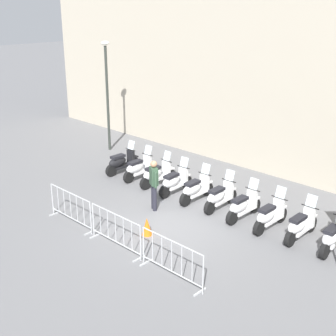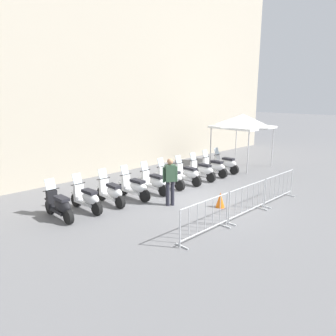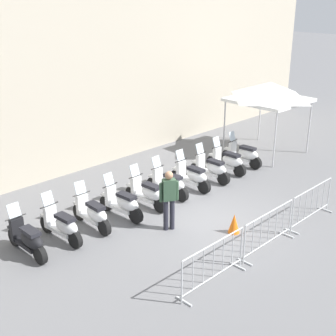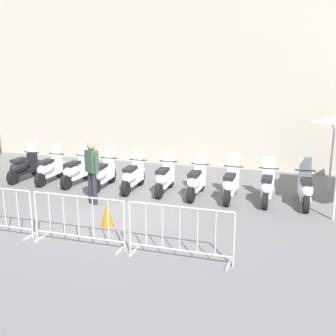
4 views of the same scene
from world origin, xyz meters
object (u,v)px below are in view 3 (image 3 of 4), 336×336
Objects in this scene: motorcycle_2 at (93,213)px; motorcycle_8 at (228,161)px; barrier_segment_1 at (268,231)px; traffic_cone at (234,223)px; barrier_segment_2 at (311,205)px; barrier_segment_0 at (213,264)px; canopy_tent at (269,92)px; motorcycle_5 at (169,184)px; motorcycle_9 at (244,154)px; motorcycle_0 at (28,239)px; motorcycle_7 at (211,168)px; motorcycle_1 at (62,225)px; motorcycle_3 at (123,203)px; officer_near_row_end at (169,197)px; motorcycle_4 at (148,193)px; motorcycle_6 at (192,176)px.

motorcycle_2 and motorcycle_8 have the same top height.
motorcycle_2 reaches higher than barrier_segment_1.
barrier_segment_2 is at bearing -27.11° from traffic_cone.
barrier_segment_1 is at bearing -178.72° from barrier_segment_2.
canopy_tent reaches higher than barrier_segment_0.
motorcycle_5 is 6.25m from canopy_tent.
motorcycle_8 is 1.00m from motorcycle_9.
traffic_cone is (-2.13, 1.09, -0.25)m from barrier_segment_2.
motorcycle_0 is at bearing -178.74° from motorcycle_8.
motorcycle_7 is at bearing -172.86° from canopy_tent.
motorcycle_1 and motorcycle_3 have the same top height.
motorcycle_5 is 2.25m from officer_near_row_end.
canopy_tent is 5.29× the size of traffic_cone.
motorcycle_2 and motorcycle_4 have the same top height.
motorcycle_5 is 0.82× the size of barrier_segment_2.
barrier_segment_2 is (5.76, -3.95, 0.07)m from motorcycle_1.
motorcycle_9 is 0.82× the size of barrier_segment_0.
motorcycle_8 is (6.01, 0.11, 0.00)m from motorcycle_2.
traffic_cone is (-6.25, -3.39, -2.24)m from canopy_tent.
barrier_segment_1 is 1.21× the size of officer_near_row_end.
motorcycle_2 is (2.00, 0.07, 0.00)m from motorcycle_0.
motorcycle_5 is 4.11m from barrier_segment_1.
motorcycle_9 is at bearing 1.37° from motorcycle_2.
motorcycle_4 is 2.93m from traffic_cone.
barrier_segment_0 is (-3.59, -4.07, 0.07)m from motorcycle_6.
motorcycle_6 is at bearing 31.03° from officer_near_row_end.
motorcycle_1 is 1.00× the size of motorcycle_6.
canopy_tent reaches higher than motorcycle_9.
canopy_tent is at bearing 7.86° from motorcycle_8.
motorcycle_3 is 2.00m from motorcycle_5.
motorcycle_1 is 8.00m from motorcycle_9.
motorcycle_3 and motorcycle_7 have the same top height.
motorcycle_3 is 0.59× the size of canopy_tent.
traffic_cone is (1.64, -2.82, -0.18)m from motorcycle_3.
motorcycle_5 is at bearing 1.27° from motorcycle_1.
barrier_segment_2 is at bearing -29.97° from motorcycle_0.
barrier_segment_1 is (-0.41, -4.09, 0.07)m from motorcycle_5.
canopy_tent is (7.40, 2.02, 1.54)m from officer_near_row_end.
motorcycle_1 is 5.37m from barrier_segment_1.
motorcycle_2 is 1.00× the size of officer_near_row_end.
barrier_segment_0 is at bearing -138.31° from motorcycle_7.
barrier_segment_0 is at bearing -58.89° from motorcycle_0.
traffic_cone is at bearing -59.92° from motorcycle_3.
motorcycle_5 is (1.00, 0.10, 0.00)m from motorcycle_4.
motorcycle_4 is 0.59× the size of canopy_tent.
motorcycle_8 is (2.00, 0.11, 0.00)m from motorcycle_6.
officer_near_row_end is at bearing 143.15° from barrier_segment_2.
barrier_segment_0 is 1.00× the size of barrier_segment_1.
motorcycle_1 is at bearing 145.59° from barrier_segment_2.
motorcycle_8 is at bearing 1.90° from motorcycle_3.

